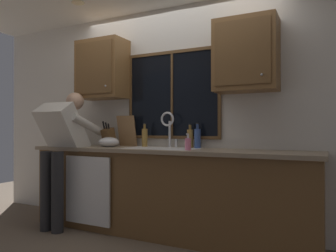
# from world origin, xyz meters

# --- Properties ---
(back_wall) EXTENTS (5.50, 0.12, 2.55)m
(back_wall) POSITION_xyz_m (0.00, 0.06, 1.27)
(back_wall) COLOR silver
(back_wall) RESTS_ON floor
(ceiling_downlight_left) EXTENTS (0.14, 0.14, 0.01)m
(ceiling_downlight_left) POSITION_xyz_m (-0.93, -0.60, 2.54)
(ceiling_downlight_left) COLOR #FFEAB2
(window_glass) EXTENTS (1.10, 0.02, 0.95)m
(window_glass) POSITION_xyz_m (-0.04, -0.01, 1.52)
(window_glass) COLOR black
(window_frame_top) EXTENTS (1.17, 0.02, 0.04)m
(window_frame_top) POSITION_xyz_m (-0.04, -0.02, 2.02)
(window_frame_top) COLOR brown
(window_frame_bottom) EXTENTS (1.17, 0.02, 0.04)m
(window_frame_bottom) POSITION_xyz_m (-0.04, -0.02, 1.03)
(window_frame_bottom) COLOR brown
(window_frame_left) EXTENTS (0.03, 0.02, 0.95)m
(window_frame_left) POSITION_xyz_m (-0.61, -0.02, 1.52)
(window_frame_left) COLOR brown
(window_frame_right) EXTENTS (0.03, 0.02, 0.95)m
(window_frame_right) POSITION_xyz_m (0.53, -0.02, 1.52)
(window_frame_right) COLOR brown
(window_mullion_center) EXTENTS (0.02, 0.02, 0.95)m
(window_mullion_center) POSITION_xyz_m (-0.04, -0.02, 1.52)
(window_mullion_center) COLOR brown
(lower_cabinet_run) EXTENTS (3.10, 0.58, 0.88)m
(lower_cabinet_run) POSITION_xyz_m (0.00, -0.29, 0.44)
(lower_cabinet_run) COLOR brown
(lower_cabinet_run) RESTS_ON floor
(countertop) EXTENTS (3.16, 0.62, 0.04)m
(countertop) POSITION_xyz_m (0.00, -0.31, 0.90)
(countertop) COLOR gray
(countertop) RESTS_ON lower_cabinet_run
(dishwasher_front) EXTENTS (0.60, 0.02, 0.74)m
(dishwasher_front) POSITION_xyz_m (-0.78, -0.61, 0.46)
(dishwasher_front) COLOR white
(upper_cabinet_left) EXTENTS (0.61, 0.36, 0.72)m
(upper_cabinet_left) POSITION_xyz_m (-0.93, -0.17, 1.86)
(upper_cabinet_left) COLOR brown
(upper_cabinet_right) EXTENTS (0.61, 0.36, 0.72)m
(upper_cabinet_right) POSITION_xyz_m (0.85, -0.17, 1.86)
(upper_cabinet_right) COLOR brown
(sink) EXTENTS (0.80, 0.46, 0.21)m
(sink) POSITION_xyz_m (-0.04, -0.30, 0.82)
(sink) COLOR silver
(sink) RESTS_ON lower_cabinet_run
(faucet) EXTENTS (0.18, 0.09, 0.40)m
(faucet) POSITION_xyz_m (-0.03, -0.12, 1.17)
(faucet) COLOR silver
(faucet) RESTS_ON countertop
(person_standing) EXTENTS (0.53, 0.69, 1.57)m
(person_standing) POSITION_xyz_m (-1.16, -0.62, 0.96)
(person_standing) COLOR #262628
(person_standing) RESTS_ON floor
(knife_block) EXTENTS (0.12, 0.18, 0.32)m
(knife_block) POSITION_xyz_m (-0.83, -0.17, 1.03)
(knife_block) COLOR brown
(knife_block) RESTS_ON countertop
(cutting_board) EXTENTS (0.24, 0.10, 0.37)m
(cutting_board) POSITION_xyz_m (-0.62, -0.09, 1.10)
(cutting_board) COLOR #997047
(cutting_board) RESTS_ON countertop
(mixing_bowl) EXTENTS (0.24, 0.24, 0.12)m
(mixing_bowl) POSITION_xyz_m (-0.72, -0.31, 0.97)
(mixing_bowl) COLOR silver
(mixing_bowl) RESTS_ON countertop
(soap_dispenser) EXTENTS (0.06, 0.07, 0.17)m
(soap_dispenser) POSITION_xyz_m (0.34, -0.45, 0.98)
(soap_dispenser) COLOR pink
(soap_dispenser) RESTS_ON countertop
(bottle_green_glass) EXTENTS (0.07, 0.07, 0.28)m
(bottle_green_glass) POSITION_xyz_m (-0.35, -0.12, 1.03)
(bottle_green_glass) COLOR olive
(bottle_green_glass) RESTS_ON countertop
(bottle_tall_clear) EXTENTS (0.07, 0.07, 0.27)m
(bottle_tall_clear) POSITION_xyz_m (0.31, -0.10, 1.03)
(bottle_tall_clear) COLOR #334C8C
(bottle_tall_clear) RESTS_ON countertop
(bottle_amber_small) EXTENTS (0.07, 0.07, 0.26)m
(bottle_amber_small) POSITION_xyz_m (0.21, -0.09, 1.03)
(bottle_amber_small) COLOR olive
(bottle_amber_small) RESTS_ON countertop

